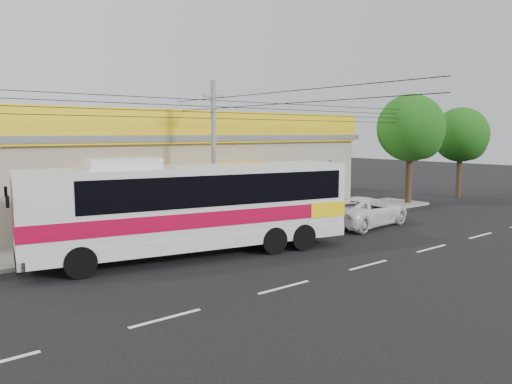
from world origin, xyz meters
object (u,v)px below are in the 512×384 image
Objects in this scene: coach_bus at (198,203)px; utility_pole at (213,108)px; tree_near at (413,130)px; tree_far at (462,137)px; white_car at (365,211)px.

coach_bus is 4.97m from utility_pole.
tree_near is (15.51, 0.32, -0.88)m from utility_pole.
coach_bus is at bearing -171.41° from tree_near.
coach_bus is 0.36× the size of utility_pole.
tree_near is at bearing 20.39° from coach_bus.
tree_far is (21.65, 0.30, -1.31)m from utility_pole.
coach_bus is at bearing -173.65° from tree_far.
tree_near reaches higher than tree_far.
tree_near is at bearing 179.76° from tree_far.
white_car is at bearing -18.99° from utility_pole.
utility_pole is at bearing -179.22° from tree_far.
tree_near is 6.16m from tree_far.
tree_near is at bearing 1.19° from utility_pole.
utility_pole is 21.69m from tree_far.
tree_near is at bearing -76.40° from white_car.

